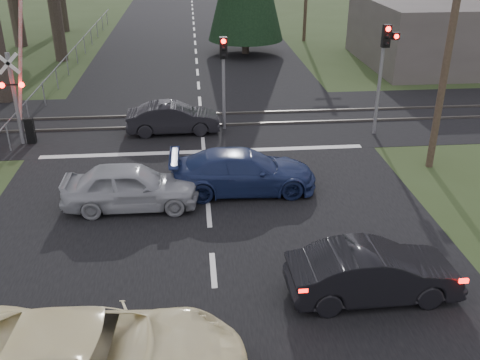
{
  "coord_description": "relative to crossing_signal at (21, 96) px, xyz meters",
  "views": [
    {
      "loc": [
        -0.37,
        -11.8,
        8.36
      ],
      "look_at": [
        0.97,
        2.77,
        1.3
      ],
      "focal_mm": 40.0,
      "sensor_mm": 36.0,
      "label": 1
    }
  ],
  "objects": [
    {
      "name": "traffic_signal_right",
      "position": [
        14.82,
        -0.31,
        1.26
      ],
      "size": [
        0.68,
        0.48,
        4.7
      ],
      "color": "slate",
      "rests_on": "ground"
    },
    {
      "name": "traffic_signal_center",
      "position": [
        8.27,
        0.89,
        0.75
      ],
      "size": [
        0.32,
        0.48,
        4.1
      ],
      "color": "slate",
      "rests_on": "ground"
    },
    {
      "name": "blue_sedan",
      "position": [
        8.53,
        -5.15,
        -1.34
      ],
      "size": [
        4.98,
        2.07,
        1.44
      ],
      "primitive_type": "imported",
      "rotation": [
        0.0,
        0.0,
        1.56
      ],
      "color": "navy",
      "rests_on": "ground"
    },
    {
      "name": "road",
      "position": [
        7.27,
        0.21,
        -2.05
      ],
      "size": [
        14.0,
        100.0,
        0.01
      ],
      "primitive_type": "cube",
      "color": "black",
      "rests_on": "ground"
    },
    {
      "name": "dark_hatchback",
      "position": [
        11.12,
        -11.22,
        -1.37
      ],
      "size": [
        4.24,
        1.59,
        1.38
      ],
      "primitive_type": "imported",
      "rotation": [
        0.0,
        0.0,
        1.6
      ],
      "color": "black",
      "rests_on": "ground"
    },
    {
      "name": "fence_left",
      "position": [
        -0.53,
        12.71,
        -2.06
      ],
      "size": [
        0.1,
        36.0,
        1.2
      ],
      "primitive_type": null,
      "color": "slate",
      "rests_on": "ground"
    },
    {
      "name": "utility_pole_near",
      "position": [
        15.77,
        -3.79,
        2.67
      ],
      "size": [
        1.8,
        0.26,
        9.0
      ],
      "color": "#4C3D2D",
      "rests_on": "ground"
    },
    {
      "name": "crossing_signal",
      "position": [
        0.0,
        0.0,
        0.0
      ],
      "size": [
        1.62,
        0.38,
        6.96
      ],
      "color": "slate",
      "rests_on": "ground"
    },
    {
      "name": "stop_line",
      "position": [
        7.27,
        -1.59,
        -2.05
      ],
      "size": [
        13.0,
        0.35,
        0.0
      ],
      "primitive_type": "cube",
      "color": "silver",
      "rests_on": "ground"
    },
    {
      "name": "dark_car_far",
      "position": [
        6.03,
        0.76,
        -1.4
      ],
      "size": [
        4.04,
        1.49,
        1.32
      ],
      "primitive_type": "imported",
      "rotation": [
        0.0,
        0.0,
        1.6
      ],
      "color": "black",
      "rests_on": "ground"
    },
    {
      "name": "rail_corridor",
      "position": [
        7.27,
        2.21,
        -2.05
      ],
      "size": [
        120.0,
        8.0,
        0.01
      ],
      "primitive_type": "cube",
      "color": "black",
      "rests_on": "ground"
    },
    {
      "name": "building_right",
      "position": [
        25.27,
        12.21,
        -0.06
      ],
      "size": [
        14.0,
        10.0,
        4.0
      ],
      "primitive_type": "cube",
      "color": "#59514C",
      "rests_on": "ground"
    },
    {
      "name": "rail_near",
      "position": [
        7.27,
        1.41,
        -2.01
      ],
      "size": [
        120.0,
        0.12,
        0.1
      ],
      "primitive_type": "cube",
      "color": "#59544C",
      "rests_on": "ground"
    },
    {
      "name": "ground",
      "position": [
        7.27,
        -9.79,
        -2.06
      ],
      "size": [
        120.0,
        120.0,
        0.0
      ],
      "primitive_type": "plane",
      "color": "#2E3E1C",
      "rests_on": "ground"
    },
    {
      "name": "silver_car",
      "position": [
        4.82,
        -6.0,
        -1.32
      ],
      "size": [
        4.36,
        1.8,
        1.48
      ],
      "primitive_type": "imported",
      "rotation": [
        0.0,
        0.0,
        1.56
      ],
      "color": "#9B9EA2",
      "rests_on": "ground"
    },
    {
      "name": "rail_far",
      "position": [
        7.27,
        3.01,
        -2.01
      ],
      "size": [
        120.0,
        0.12,
        0.1
      ],
      "primitive_type": "cube",
      "color": "#59544C",
      "rests_on": "ground"
    }
  ]
}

